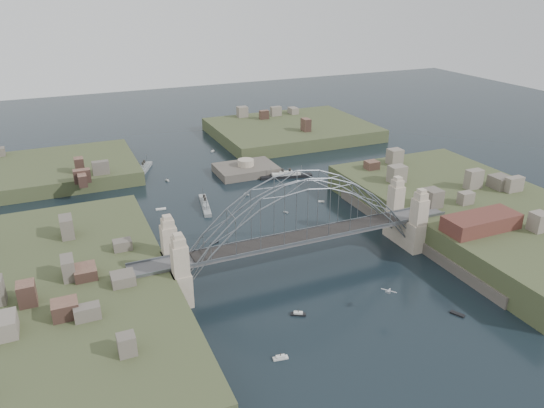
% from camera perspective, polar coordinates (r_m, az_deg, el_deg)
% --- Properties ---
extents(ground, '(500.00, 500.00, 0.00)m').
position_cam_1_polar(ground, '(131.37, 3.16, -6.87)').
color(ground, black).
rests_on(ground, ground).
extents(bridge, '(84.00, 13.80, 24.60)m').
position_cam_1_polar(bridge, '(125.63, 3.29, -2.00)').
color(bridge, '#505052').
rests_on(bridge, ground).
extents(shore_west, '(50.50, 90.00, 12.00)m').
position_cam_1_polar(shore_west, '(119.73, -22.70, -11.06)').
color(shore_west, '#3B4425').
rests_on(shore_west, ground).
extents(shore_east, '(50.50, 90.00, 12.00)m').
position_cam_1_polar(shore_east, '(161.98, 21.65, -1.71)').
color(shore_east, '#3B4425').
rests_on(shore_east, ground).
extents(headland_nw, '(60.00, 45.00, 9.00)m').
position_cam_1_polar(headland_nw, '(206.71, -23.16, 2.91)').
color(headland_nw, '#3B4425').
rests_on(headland_nw, ground).
extents(headland_ne, '(70.00, 55.00, 9.50)m').
position_cam_1_polar(headland_ne, '(243.27, 2.15, 7.75)').
color(headland_ne, '#3B4425').
rests_on(headland_ne, ground).
extents(fort_island, '(22.00, 16.00, 9.40)m').
position_cam_1_polar(fort_island, '(194.26, -2.89, 3.32)').
color(fort_island, '#4D453D').
rests_on(fort_island, ground).
extents(wharf_shed, '(20.00, 8.00, 4.00)m').
position_cam_1_polar(wharf_shed, '(141.10, 22.13, -1.89)').
color(wharf_shed, '#592D26').
rests_on(wharf_shed, shore_east).
extents(finger_pier, '(4.00, 22.00, 1.40)m').
position_cam_1_polar(finger_pier, '(133.65, 24.16, -8.20)').
color(finger_pier, '#505052').
rests_on(finger_pier, ground).
extents(naval_cruiser_near, '(5.14, 16.86, 5.02)m').
position_cam_1_polar(naval_cruiser_near, '(165.65, -7.42, -0.07)').
color(naval_cruiser_near, gray).
rests_on(naval_cruiser_near, ground).
extents(naval_cruiser_far, '(8.95, 15.83, 5.54)m').
position_cam_1_polar(naval_cruiser_far, '(201.58, -13.95, 3.76)').
color(naval_cruiser_far, gray).
rests_on(naval_cruiser_far, ground).
extents(ocean_liner, '(19.23, 6.74, 4.69)m').
position_cam_1_polar(ocean_liner, '(189.20, 1.58, 3.13)').
color(ocean_liner, black).
rests_on(ocean_liner, ground).
extents(aeroplane, '(2.31, 2.85, 0.50)m').
position_cam_1_polar(aeroplane, '(114.25, 12.77, -9.37)').
color(aeroplane, silver).
extents(small_boat_a, '(2.52, 1.60, 0.45)m').
position_cam_1_polar(small_boat_a, '(142.83, -6.37, -4.28)').
color(small_boat_a, silver).
rests_on(small_boat_a, ground).
extents(small_boat_b, '(1.30, 1.61, 0.45)m').
position_cam_1_polar(small_boat_b, '(160.32, 1.53, -0.93)').
color(small_boat_b, silver).
rests_on(small_boat_b, ground).
extents(small_boat_c, '(3.37, 2.55, 1.43)m').
position_cam_1_polar(small_boat_c, '(113.64, 2.91, -12.03)').
color(small_boat_c, silver).
rests_on(small_boat_c, ground).
extents(small_boat_d, '(2.18, 1.62, 0.45)m').
position_cam_1_polar(small_boat_d, '(168.88, 5.44, 0.26)').
color(small_boat_d, silver).
rests_on(small_boat_d, ground).
extents(small_boat_e, '(3.30, 1.48, 0.45)m').
position_cam_1_polar(small_boat_e, '(166.31, -12.18, -0.56)').
color(small_boat_e, silver).
rests_on(small_boat_e, ground).
extents(small_boat_f, '(1.73, 1.69, 1.43)m').
position_cam_1_polar(small_boat_f, '(173.71, -2.85, 1.07)').
color(small_boat_f, silver).
rests_on(small_boat_f, ground).
extents(small_boat_g, '(2.29, 3.19, 0.45)m').
position_cam_1_polar(small_boat_g, '(120.48, 19.82, -11.39)').
color(small_boat_g, silver).
rests_on(small_boat_g, ground).
extents(small_boat_h, '(1.26, 1.87, 1.43)m').
position_cam_1_polar(small_boat_h, '(189.64, -11.52, 2.56)').
color(small_boat_h, silver).
rests_on(small_boat_h, ground).
extents(small_boat_i, '(1.68, 2.50, 1.43)m').
position_cam_1_polar(small_boat_i, '(154.15, 8.93, -2.21)').
color(small_boat_i, silver).
rests_on(small_boat_i, ground).
extents(small_boat_j, '(3.04, 1.41, 1.43)m').
position_cam_1_polar(small_boat_j, '(102.33, 0.95, -16.62)').
color(small_boat_j, silver).
rests_on(small_boat_j, ground).
extents(small_boat_k, '(1.99, 1.30, 1.43)m').
position_cam_1_polar(small_boat_k, '(220.30, -6.58, 5.81)').
color(small_boat_k, silver).
rests_on(small_boat_k, ground).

